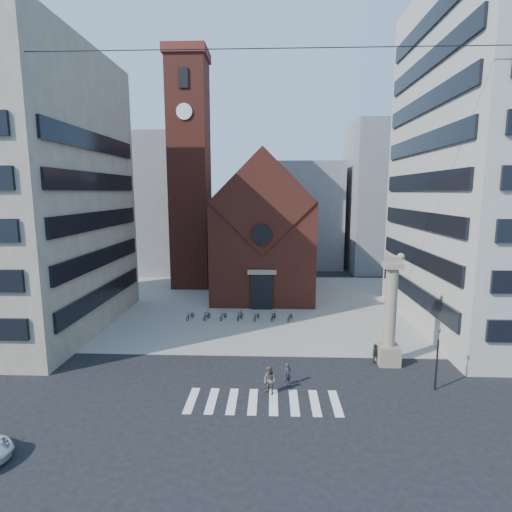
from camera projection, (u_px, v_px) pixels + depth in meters
The scene contains 21 objects.
ground at pixel (256, 379), 28.12m from camera, with size 120.00×120.00×0.00m, color black.
piazza at pixel (262, 304), 46.86m from camera, with size 46.00×30.00×0.05m, color gray.
zebra_crossing at pixel (263, 402), 25.14m from camera, with size 10.20×3.20×0.01m, color white, non-canonical shape.
church at pixel (264, 232), 51.54m from camera, with size 12.00×16.65×18.00m.
campanile at pixel (190, 172), 53.60m from camera, with size 5.50×5.50×31.20m.
building_left at pixel (1, 193), 36.82m from camera, with size 18.00×20.00×26.00m, color tan.
bg_block_left at pixel (146, 204), 66.58m from camera, with size 16.00×14.00×22.00m, color gray.
bg_block_mid at pixel (300, 215), 70.84m from camera, with size 14.00×12.00×18.00m, color gray.
bg_block_right at pixel (397, 198), 66.79m from camera, with size 16.00×14.00×24.00m, color gray.
lion_column at pixel (390, 321), 30.15m from camera, with size 1.63×1.60×8.68m.
traffic_light at pixel (437, 357), 26.31m from camera, with size 0.13×0.16×4.30m.
pedestrian_0 at pixel (288, 374), 27.25m from camera, with size 0.56×0.37×1.53m, color #2F293A.
pedestrian_1 at pixel (270, 381), 25.96m from camera, with size 0.91×0.71×1.88m, color #5D514A.
pedestrian_2 at pixel (375, 354), 30.61m from camera, with size 0.92×0.38×1.57m, color #2A2B33.
scooter_0 at pixel (190, 315), 41.13m from camera, with size 0.56×1.60×0.84m, color black.
scooter_1 at pixel (207, 315), 41.06m from camera, with size 0.44×1.55×0.93m, color black.
scooter_2 at pixel (223, 316), 41.00m from camera, with size 0.56×1.60×0.84m, color black.
scooter_3 at pixel (240, 316), 40.93m from camera, with size 0.44×1.55×0.93m, color black.
scooter_4 at pixel (257, 316), 40.87m from camera, with size 0.56×1.60×0.84m, color black.
scooter_5 at pixel (273, 316), 40.80m from camera, with size 0.44×1.55×0.93m, color black.
scooter_6 at pixel (290, 317), 40.74m from camera, with size 0.56×1.60×0.84m, color black.
Camera 1 is at (1.00, -26.35, 13.11)m, focal length 28.00 mm.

